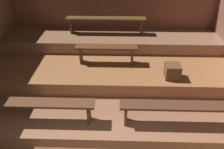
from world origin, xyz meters
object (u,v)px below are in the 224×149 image
object	(u,v)px
bench_middle_center	(106,50)
bench_upper_center	(106,20)
bench_lower_left	(30,105)
bench_lower_right	(185,108)
wooden_crate_middle	(172,71)

from	to	relation	value
bench_middle_center	bench_upper_center	distance (m)	1.25
bench_upper_center	bench_lower_left	bearing A→B (deg)	-113.13
bench_lower_right	bench_upper_center	distance (m)	3.46
bench_lower_left	bench_middle_center	xyz separation A→B (m)	(1.35, 1.79, 0.30)
bench_lower_left	bench_lower_right	world-z (taller)	same
bench_lower_left	bench_middle_center	distance (m)	2.26
bench_lower_left	bench_lower_right	bearing A→B (deg)	0.00
bench_lower_right	wooden_crate_middle	bearing A→B (deg)	91.55
bench_lower_left	bench_upper_center	xyz separation A→B (m)	(1.28, 2.99, 0.64)
bench_lower_left	wooden_crate_middle	world-z (taller)	wooden_crate_middle
bench_lower_left	bench_upper_center	bearing A→B (deg)	66.87
bench_lower_right	wooden_crate_middle	distance (m)	1.14
bench_lower_left	bench_middle_center	bearing A→B (deg)	53.01
bench_upper_center	wooden_crate_middle	bearing A→B (deg)	-49.38
bench_upper_center	wooden_crate_middle	world-z (taller)	bench_upper_center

